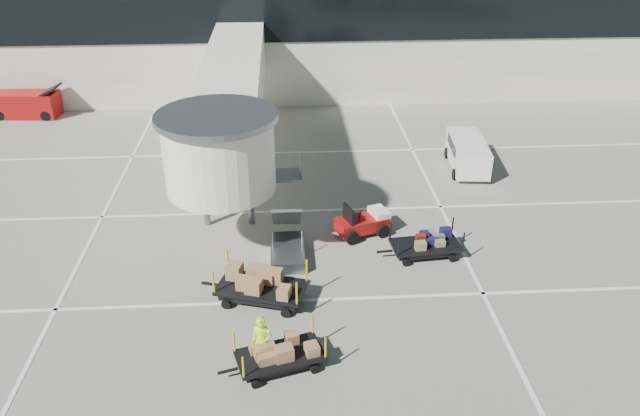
# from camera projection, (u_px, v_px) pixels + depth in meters

# --- Properties ---
(ground) EXTENTS (140.00, 140.00, 0.00)m
(ground) POSITION_uv_depth(u_px,v_px,m) (331.00, 334.00, 21.70)
(ground) COLOR #ADA89A
(ground) RESTS_ON ground
(lane_markings) EXTENTS (40.00, 30.00, 0.02)m
(lane_markings) POSITION_uv_depth(u_px,v_px,m) (302.00, 208.00, 29.85)
(lane_markings) COLOR white
(lane_markings) RESTS_ON ground
(terminal) EXTENTS (64.00, 12.11, 15.20)m
(terminal) POSITION_uv_depth(u_px,v_px,m) (295.00, 26.00, 46.01)
(terminal) COLOR white
(terminal) RESTS_ON ground
(jet_bridge) EXTENTS (5.70, 20.40, 6.03)m
(jet_bridge) POSITION_uv_depth(u_px,v_px,m) (230.00, 103.00, 30.21)
(jet_bridge) COLOR white
(jet_bridge) RESTS_ON ground
(baggage_tug) EXTENTS (2.52, 2.08, 1.50)m
(baggage_tug) POSITION_uv_depth(u_px,v_px,m) (363.00, 223.00, 27.46)
(baggage_tug) COLOR maroon
(baggage_tug) RESTS_ON ground
(suitcase_cart) EXTENTS (3.55, 1.68, 1.37)m
(suitcase_cart) POSITION_uv_depth(u_px,v_px,m) (426.00, 246.00, 25.92)
(suitcase_cart) COLOR black
(suitcase_cart) RESTS_ON ground
(box_cart_near) EXTENTS (3.49, 2.10, 1.34)m
(box_cart_near) POSITION_uv_depth(u_px,v_px,m) (276.00, 355.00, 19.98)
(box_cart_near) COLOR black
(box_cart_near) RESTS_ON ground
(box_cart_far) EXTENTS (4.09, 2.48, 1.57)m
(box_cart_far) POSITION_uv_depth(u_px,v_px,m) (264.00, 288.00, 23.06)
(box_cart_far) COLOR black
(box_cart_far) RESTS_ON ground
(ground_worker) EXTENTS (0.75, 0.57, 1.87)m
(ground_worker) POSITION_uv_depth(u_px,v_px,m) (262.00, 342.00, 19.95)
(ground_worker) COLOR #C4FF1A
(ground_worker) RESTS_ON ground
(minivan) EXTENTS (2.20, 4.39, 1.61)m
(minivan) POSITION_uv_depth(u_px,v_px,m) (467.00, 151.00, 33.46)
(minivan) COLOR white
(minivan) RESTS_ON ground
(belt_loader) EXTENTS (4.49, 2.06, 2.11)m
(belt_loader) POSITION_uv_depth(u_px,v_px,m) (27.00, 105.00, 40.62)
(belt_loader) COLOR maroon
(belt_loader) RESTS_ON ground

